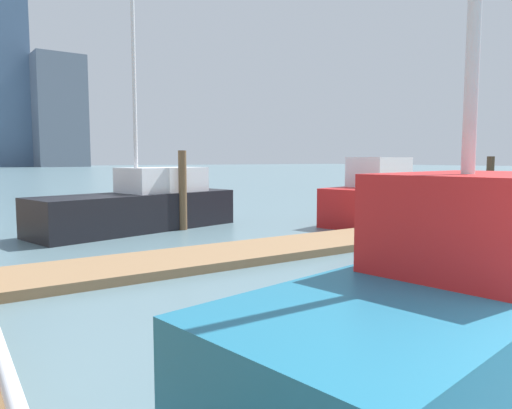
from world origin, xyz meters
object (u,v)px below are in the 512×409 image
(moored_boat_0, at_px, (386,197))
(moored_boat_4, at_px, (465,196))
(moored_boat_2, at_px, (142,205))
(moored_boat_3, at_px, (465,309))

(moored_boat_0, bearing_deg, moored_boat_4, 7.82)
(moored_boat_0, xyz_separation_m, moored_boat_2, (-8.06, 2.75, -0.07))
(moored_boat_0, bearing_deg, moored_boat_2, 161.14)
(moored_boat_0, relative_size, moored_boat_2, 0.68)
(moored_boat_2, bearing_deg, moored_boat_4, -7.77)
(moored_boat_3, bearing_deg, moored_boat_0, 44.61)
(moored_boat_3, bearing_deg, moored_boat_4, 33.05)
(moored_boat_2, relative_size, moored_boat_4, 1.54)
(moored_boat_0, bearing_deg, moored_boat_3, -135.39)
(moored_boat_3, relative_size, moored_boat_4, 1.11)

